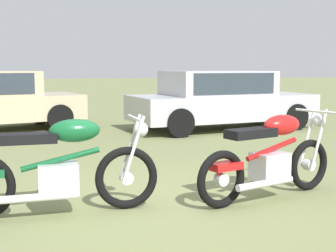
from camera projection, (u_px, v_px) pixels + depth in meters
The scene contains 4 objects.
ground_plane at pixel (163, 204), 5.18m from camera, with size 120.00×120.00×0.00m, color olive.
motorcycle_green at pixel (58, 168), 4.75m from camera, with size 2.15×0.64×1.02m.
motorcycle_red at pixel (270, 157), 5.36m from camera, with size 1.93×0.99×1.02m.
car_silver at pixel (220, 97), 11.38m from camera, with size 4.78×2.68×1.43m.
Camera 1 is at (-0.99, -4.93, 1.52)m, focal length 49.56 mm.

